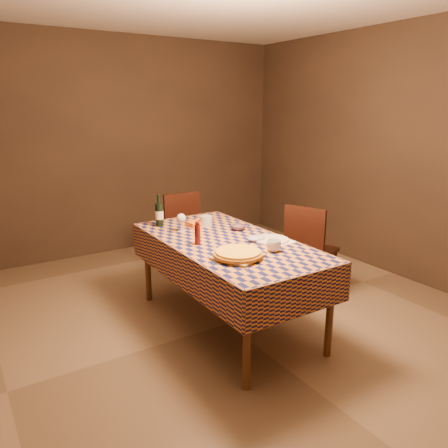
# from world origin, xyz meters

# --- Properties ---
(room) EXTENTS (5.00, 5.10, 2.70)m
(room) POSITION_xyz_m (0.00, 0.00, 1.35)
(room) COLOR brown
(room) RESTS_ON ground
(dining_table) EXTENTS (0.94, 1.84, 0.77)m
(dining_table) POSITION_xyz_m (0.00, 0.00, 0.69)
(dining_table) COLOR brown
(dining_table) RESTS_ON ground
(cutting_board) EXTENTS (0.41, 0.41, 0.02)m
(cutting_board) POSITION_xyz_m (-0.17, -0.41, 0.78)
(cutting_board) COLOR #A2894C
(cutting_board) RESTS_ON dining_table
(pizza) EXTENTS (0.38, 0.38, 0.04)m
(pizza) POSITION_xyz_m (-0.17, -0.41, 0.81)
(pizza) COLOR #A5671B
(pizza) RESTS_ON cutting_board
(pepper_mill) EXTENTS (0.06, 0.06, 0.20)m
(pepper_mill) POSITION_xyz_m (-0.26, 0.04, 0.86)
(pepper_mill) COLOR #471011
(pepper_mill) RESTS_ON dining_table
(bowl) EXTENTS (0.17, 0.17, 0.04)m
(bowl) POSITION_xyz_m (0.26, 0.22, 0.79)
(bowl) COLOR #614751
(bowl) RESTS_ON dining_table
(wine_glass) EXTENTS (0.09, 0.09, 0.16)m
(wine_glass) POSITION_xyz_m (-0.20, 0.44, 0.89)
(wine_glass) COLOR silver
(wine_glass) RESTS_ON dining_table
(wine_bottle) EXTENTS (0.08, 0.08, 0.30)m
(wine_bottle) POSITION_xyz_m (-0.29, 0.71, 0.88)
(wine_bottle) COLOR black
(wine_bottle) RESTS_ON dining_table
(deli_tub) EXTENTS (0.12, 0.12, 0.09)m
(deli_tub) POSITION_xyz_m (0.08, 0.49, 0.82)
(deli_tub) COLOR silver
(deli_tub) RESTS_ON dining_table
(takeout_container) EXTENTS (0.19, 0.14, 0.04)m
(takeout_container) POSITION_xyz_m (0.01, 0.53, 0.79)
(takeout_container) COLOR orange
(takeout_container) RESTS_ON dining_table
(white_plate) EXTENTS (0.38, 0.38, 0.02)m
(white_plate) POSITION_xyz_m (0.31, -0.20, 0.78)
(white_plate) COLOR white
(white_plate) RESTS_ON dining_table
(tumbler) EXTENTS (0.12, 0.12, 0.09)m
(tumbler) POSITION_xyz_m (0.15, -0.43, 0.81)
(tumbler) COLOR white
(tumbler) RESTS_ON dining_table
(flour_patch) EXTENTS (0.27, 0.22, 0.00)m
(flour_patch) POSITION_xyz_m (0.33, -0.27, 0.77)
(flour_patch) COLOR white
(flour_patch) RESTS_ON dining_table
(flour_bag) EXTENTS (0.19, 0.17, 0.05)m
(flour_bag) POSITION_xyz_m (0.20, -0.14, 0.79)
(flour_bag) COLOR #A1B4CE
(flour_bag) RESTS_ON dining_table
(chair_far) EXTENTS (0.44, 0.45, 0.93)m
(chair_far) POSITION_xyz_m (0.24, 1.40, 0.52)
(chair_far) COLOR black
(chair_far) RESTS_ON ground
(chair_right) EXTENTS (0.55, 0.55, 0.93)m
(chair_right) POSITION_xyz_m (1.01, 0.09, 0.52)
(chair_right) COLOR black
(chair_right) RESTS_ON ground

